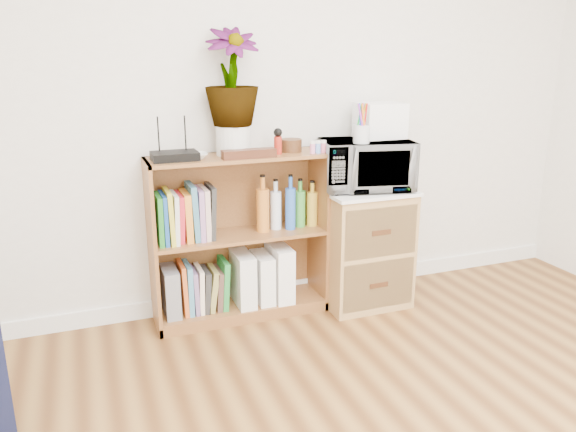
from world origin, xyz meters
TOP-DOWN VIEW (x-y plane):
  - skirting_board at (0.00, 2.24)m, footprint 4.00×0.02m
  - bookshelf at (-0.35, 2.10)m, footprint 1.00×0.30m
  - wicker_unit at (0.40, 2.02)m, footprint 0.50×0.45m
  - microwave at (0.40, 2.02)m, footprint 0.58×0.45m
  - pen_cup at (0.32, 1.93)m, footprint 0.09×0.09m
  - small_appliance at (0.52, 2.08)m, footprint 0.26×0.22m
  - router at (-0.69, 2.08)m, footprint 0.24×0.16m
  - white_bowl at (-0.59, 2.07)m, footprint 0.13×0.13m
  - plant_pot at (-0.36, 2.12)m, footprint 0.19×0.19m
  - potted_plant at (-0.36, 2.12)m, footprint 0.29×0.29m
  - trinket_box at (-0.31, 2.00)m, footprint 0.29×0.07m
  - kokeshi_doll at (-0.13, 2.06)m, footprint 0.04×0.04m
  - wooden_bowl at (-0.03, 2.11)m, footprint 0.12×0.12m
  - paint_jars at (0.09, 2.01)m, footprint 0.10×0.04m
  - file_box at (-0.76, 2.10)m, footprint 0.08×0.22m
  - magazine_holder_left at (-0.34, 2.09)m, footprint 0.10×0.25m
  - magazine_holder_mid at (-0.22, 2.09)m, footprint 0.09×0.23m
  - magazine_holder_right at (-0.11, 2.09)m, footprint 0.10×0.26m
  - cookbooks at (-0.65, 2.10)m, footprint 0.32×0.20m
  - liquor_bottles at (-0.02, 2.10)m, footprint 0.46×0.07m
  - lower_books at (-0.57, 2.10)m, footprint 0.27×0.19m

SIDE VIEW (x-z plane):
  - skirting_board at x=0.00m, z-range 0.00..0.10m
  - lower_books at x=-0.57m, z-range 0.05..0.35m
  - file_box at x=-0.76m, z-range 0.07..0.34m
  - magazine_holder_mid at x=-0.22m, z-range 0.07..0.36m
  - magazine_holder_left at x=-0.34m, z-range 0.07..0.38m
  - magazine_holder_right at x=-0.11m, z-range 0.07..0.40m
  - wicker_unit at x=0.40m, z-range 0.00..0.70m
  - bookshelf at x=-0.35m, z-range 0.00..0.95m
  - cookbooks at x=-0.65m, z-range 0.49..0.79m
  - liquor_bottles at x=-0.02m, z-range 0.49..0.81m
  - microwave at x=0.40m, z-range 0.72..1.01m
  - white_bowl at x=-0.59m, z-range 0.95..0.98m
  - router at x=-0.69m, z-range 0.95..0.99m
  - trinket_box at x=-0.31m, z-range 0.95..1.00m
  - paint_jars at x=0.09m, z-range 0.95..1.00m
  - wooden_bowl at x=-0.03m, z-range 0.95..1.02m
  - kokeshi_doll at x=-0.13m, z-range 0.95..1.05m
  - plant_pot at x=-0.36m, z-range 0.95..1.11m
  - pen_cup at x=0.32m, z-range 1.01..1.11m
  - small_appliance at x=0.52m, z-range 1.01..1.21m
  - potted_plant at x=-0.36m, z-range 1.11..1.62m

